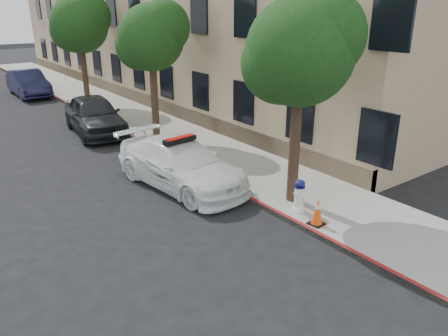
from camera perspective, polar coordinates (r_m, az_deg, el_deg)
ground at (r=12.52m, az=-7.36°, el=-4.97°), size 120.00×120.00×0.00m
sidewalk at (r=22.51m, az=-12.08°, el=6.57°), size 3.20×50.00×0.15m
curb_strip at (r=21.94m, az=-15.72°, el=5.89°), size 0.12×50.00×0.15m
building at (r=28.90m, az=-6.69°, el=19.78°), size 8.00×36.00×10.00m
tree_near at (r=11.55m, az=10.09°, el=14.86°), size 2.92×2.82×5.62m
tree_mid at (r=18.01m, az=-9.40°, el=16.52°), size 2.77×2.64×5.43m
tree_far at (r=25.35m, az=-18.30°, el=17.44°), size 3.10×3.00×5.81m
police_car at (r=13.59m, az=-5.69°, el=0.54°), size 2.61×5.19×1.60m
parked_car_mid at (r=20.06m, az=-16.56°, el=6.68°), size 2.52×5.03×1.65m
parked_car_far at (r=29.97m, az=-24.21°, el=10.07°), size 1.67×4.76×1.57m
fire_hydrant at (r=11.81m, az=9.79°, el=-3.61°), size 0.37×0.34×0.89m
traffic_cone at (r=11.23m, az=12.09°, el=-5.59°), size 0.40×0.40×0.71m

